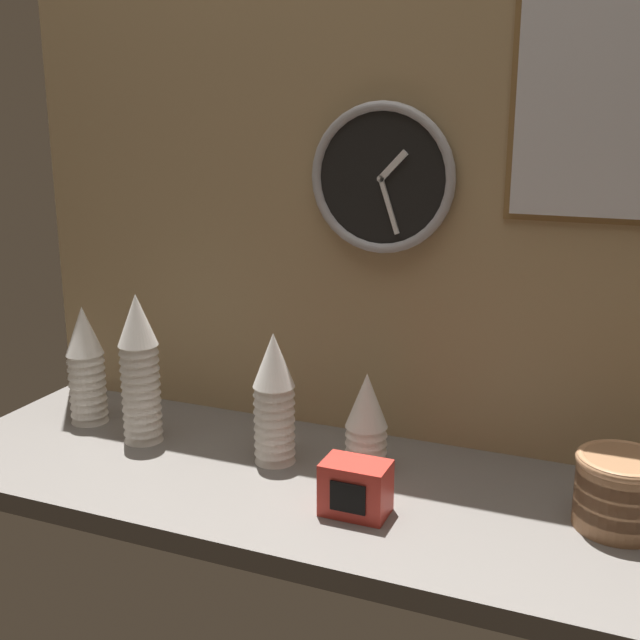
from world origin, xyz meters
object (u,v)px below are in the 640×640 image
object	(u,v)px
cup_stack_center_right	(366,421)
wall_clock	(382,178)
napkin_dispenser	(356,488)
cup_stack_left	(140,369)
cup_stack_center	(274,398)
bowl_stack_far_right	(620,489)
cup_stack_far_left	(86,365)

from	to	relation	value
cup_stack_center_right	wall_clock	distance (cm)	48.15
wall_clock	napkin_dispenser	distance (cm)	61.01
cup_stack_left	napkin_dispenser	world-z (taller)	cup_stack_left
cup_stack_center_right	napkin_dispenser	xyz separation A→B (cm)	(4.32, -17.73, -5.10)
cup_stack_center	cup_stack_center_right	xyz separation A→B (cm)	(18.01, 3.88, -3.54)
cup_stack_center	wall_clock	distance (cm)	48.63
bowl_stack_far_right	wall_clock	bearing A→B (deg)	157.58
cup_stack_far_left	wall_clock	size ratio (longest dim) A/B	0.90
cup_stack_center	bowl_stack_far_right	size ratio (longest dim) A/B	1.73
cup_stack_center_right	napkin_dispenser	bearing A→B (deg)	-76.31
cup_stack_left	wall_clock	distance (cm)	63.69
cup_stack_center	cup_stack_far_left	world-z (taller)	same
cup_stack_left	cup_stack_center	world-z (taller)	cup_stack_left
wall_clock	napkin_dispenser	xyz separation A→B (cm)	(7.24, -33.41, -50.54)
wall_clock	napkin_dispenser	world-z (taller)	wall_clock
napkin_dispenser	cup_stack_center	bearing A→B (deg)	148.17
cup_stack_center	wall_clock	size ratio (longest dim) A/B	0.90
cup_stack_left	napkin_dispenser	bearing A→B (deg)	-13.30
cup_stack_center	wall_clock	xyz separation A→B (cm)	(15.09, 19.56, 41.89)
napkin_dispenser	wall_clock	bearing A→B (deg)	102.22
cup_stack_center	cup_stack_center_right	world-z (taller)	cup_stack_center
cup_stack_far_left	bowl_stack_far_right	distance (cm)	113.24
cup_stack_center	cup_stack_center_right	size ratio (longest dim) A/B	1.36
cup_stack_center_right	cup_stack_far_left	bearing A→B (deg)	-179.09
bowl_stack_far_right	napkin_dispenser	distance (cm)	44.67
cup_stack_center	wall_clock	world-z (taller)	wall_clock
cup_stack_left	napkin_dispenser	xyz separation A→B (cm)	(52.83, -12.49, -11.30)
wall_clock	napkin_dispenser	bearing A→B (deg)	-77.78
cup_stack_center	bowl_stack_far_right	world-z (taller)	cup_stack_center
cup_stack_left	napkin_dispenser	distance (cm)	55.45
cup_stack_far_left	napkin_dispenser	xyz separation A→B (cm)	(70.23, -16.69, -8.64)
cup_stack_left	cup_stack_center_right	xyz separation A→B (cm)	(48.51, 5.25, -6.20)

